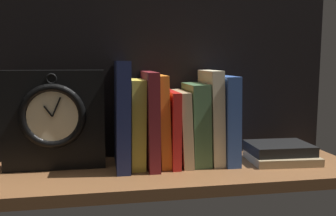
% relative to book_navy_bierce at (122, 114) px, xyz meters
% --- Properties ---
extents(ground_plane, '(0.89, 0.27, 0.03)m').
position_rel_book_navy_bierce_xyz_m(ground_plane, '(0.11, -0.04, -0.14)').
color(ground_plane, brown).
extents(back_panel, '(0.89, 0.01, 0.41)m').
position_rel_book_navy_bierce_xyz_m(back_panel, '(0.11, 0.09, 0.08)').
color(back_panel, black).
rests_on(back_panel, ground_plane).
extents(book_navy_bierce, '(0.03, 0.17, 0.25)m').
position_rel_book_navy_bierce_xyz_m(book_navy_bierce, '(0.00, 0.00, 0.00)').
color(book_navy_bierce, '#192147').
rests_on(book_navy_bierce, ground_plane).
extents(book_yellow_seinlanguage, '(0.04, 0.12, 0.21)m').
position_rel_book_navy_bierce_xyz_m(book_yellow_seinlanguage, '(0.03, 0.00, -0.02)').
color(book_yellow_seinlanguage, gold).
rests_on(book_yellow_seinlanguage, ground_plane).
extents(book_maroon_dawkins, '(0.03, 0.17, 0.22)m').
position_rel_book_navy_bierce_xyz_m(book_maroon_dawkins, '(0.07, 0.00, -0.01)').
color(book_maroon_dawkins, maroon).
rests_on(book_maroon_dawkins, ground_plane).
extents(book_orange_pandolfini, '(0.03, 0.12, 0.22)m').
position_rel_book_navy_bierce_xyz_m(book_orange_pandolfini, '(0.09, 0.00, -0.02)').
color(book_orange_pandolfini, orange).
rests_on(book_orange_pandolfini, ground_plane).
extents(book_red_requiem, '(0.02, 0.15, 0.18)m').
position_rel_book_navy_bierce_xyz_m(book_red_requiem, '(0.12, 0.00, -0.04)').
color(book_red_requiem, red).
rests_on(book_red_requiem, ground_plane).
extents(book_tan_shortstories, '(0.03, 0.14, 0.18)m').
position_rel_book_navy_bierce_xyz_m(book_tan_shortstories, '(0.14, 0.00, -0.04)').
color(book_tan_shortstories, tan).
rests_on(book_tan_shortstories, ground_plane).
extents(book_green_romantic, '(0.05, 0.13, 0.19)m').
position_rel_book_navy_bierce_xyz_m(book_green_romantic, '(0.18, 0.00, -0.03)').
color(book_green_romantic, '#476B44').
rests_on(book_green_romantic, ground_plane).
extents(book_cream_twain, '(0.04, 0.13, 0.23)m').
position_rel_book_navy_bierce_xyz_m(book_cream_twain, '(0.22, 0.00, -0.01)').
color(book_cream_twain, beige).
rests_on(book_cream_twain, ground_plane).
extents(book_blue_modern, '(0.04, 0.15, 0.21)m').
position_rel_book_navy_bierce_xyz_m(book_blue_modern, '(0.25, 0.00, -0.02)').
color(book_blue_modern, '#2D4C8E').
rests_on(book_blue_modern, ground_plane).
extents(framed_clock, '(0.23, 0.06, 0.23)m').
position_rel_book_navy_bierce_xyz_m(framed_clock, '(-0.15, 0.01, -0.01)').
color(framed_clock, black).
rests_on(framed_clock, ground_plane).
extents(book_stack_side, '(0.17, 0.14, 0.04)m').
position_rel_book_navy_bierce_xyz_m(book_stack_side, '(0.39, -0.03, -0.10)').
color(book_stack_side, '#9E8966').
rests_on(book_stack_side, ground_plane).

